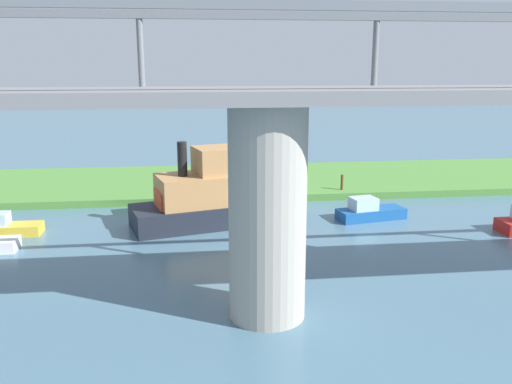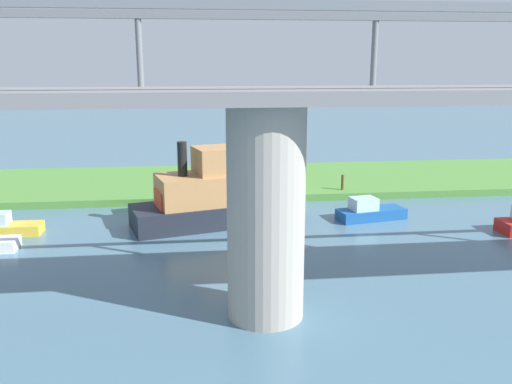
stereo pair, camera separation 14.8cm
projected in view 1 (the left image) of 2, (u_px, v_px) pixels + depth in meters
name	position (u px, v px, depth m)	size (l,w,h in m)	color
ground_plane	(262.00, 203.00, 37.75)	(160.00, 160.00, 0.00)	#476B7F
grassy_bank	(252.00, 181.00, 43.48)	(80.00, 12.00, 0.50)	#4C8438
bridge_pylon	(267.00, 214.00, 20.15)	(2.90, 2.90, 8.14)	#9E998E
bridge_span	(268.00, 89.00, 19.10)	(63.29, 4.30, 3.25)	slate
person_on_bank	(199.00, 184.00, 37.98)	(0.48, 0.48, 1.39)	#2D334C
mooring_post	(342.00, 182.00, 39.33)	(0.20, 0.20, 1.10)	brown
motorboat_white	(222.00, 193.00, 32.66)	(10.49, 5.82, 5.09)	#1E232D
riverboat_paddlewheel	(369.00, 211.00, 33.74)	(4.46, 2.31, 1.42)	#195199
houseboat_blue	(4.00, 227.00, 30.72)	(3.87, 1.41, 1.29)	gold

